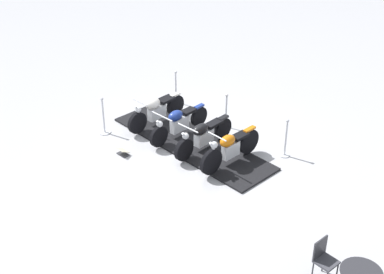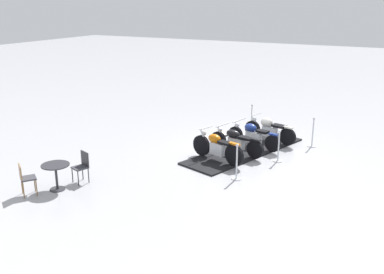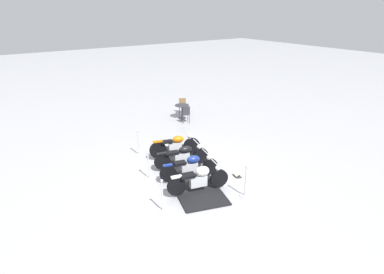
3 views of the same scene
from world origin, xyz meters
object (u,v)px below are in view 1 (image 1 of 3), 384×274
Objects in this scene: motorcycle_copper at (230,148)px; cafe_chair_across_table at (324,258)px; motorcycle_cream at (156,109)px; stanchion_right_front at (104,122)px; stanchion_left_front at (176,92)px; motorcycle_navy at (178,122)px; stanchion_left_mid at (226,116)px; motorcycle_black at (203,135)px; stanchion_left_rear at (285,143)px; info_placard at (123,152)px.

cafe_chair_across_table is (2.80, 3.41, -0.00)m from motorcycle_copper.
stanchion_right_front is (1.10, -1.08, -0.19)m from motorcycle_cream.
motorcycle_cream is at bearing 9.38° from stanchion_left_front.
motorcycle_cream reaches higher than motorcycle_navy.
stanchion_right_front is at bearing -54.97° from stanchion_left_mid.
stanchion_left_front reaches higher than motorcycle_copper.
stanchion_left_mid reaches higher than motorcycle_black.
motorcycle_copper is at bearing -43.38° from stanchion_left_rear.
stanchion_left_mid reaches higher than motorcycle_navy.
motorcycle_copper is at bearing -143.63° from info_placard.
motorcycle_black is 2.24m from info_placard.
stanchion_left_rear is 0.98× the size of stanchion_right_front.
cafe_chair_across_table reaches higher than info_placard.
stanchion_left_rear is at bearing 115.75° from motorcycle_navy.
motorcycle_cream is at bearing 168.72° from cafe_chair_across_table.
motorcycle_navy is 0.99m from motorcycle_black.
stanchion_left_front is 2.20m from stanchion_left_mid.
motorcycle_navy is 1.92× the size of stanchion_right_front.
motorcycle_black is at bearing 87.29° from motorcycle_cream.
stanchion_right_front is at bearing -69.62° from motorcycle_copper.
info_placard is (2.13, -3.85, -0.33)m from stanchion_left_rear.
motorcycle_navy is 2.00× the size of stanchion_left_mid.
stanchion_left_mid is 2.81× the size of info_placard.
motorcycle_copper reaches higher than motorcycle_navy.
stanchion_left_rear is 5.22m from stanchion_right_front.
cafe_chair_across_table is at bearing 43.79° from stanchion_left_mid.
stanchion_left_rear is 2.89× the size of info_placard.
motorcycle_black reaches higher than motorcycle_navy.
info_placard is (0.97, -2.75, -0.47)m from motorcycle_copper.
motorcycle_navy is 2.19m from stanchion_right_front.
stanchion_left_rear is 4.42m from info_placard.
motorcycle_cream is 1.95× the size of stanchion_left_front.
stanchion_left_rear is at bearing -134.07° from info_placard.
motorcycle_navy is 1.95× the size of stanchion_left_rear.
cafe_chair_across_table is (4.60, 4.41, 0.18)m from stanchion_left_mid.
motorcycle_black is 5.58× the size of info_placard.
motorcycle_navy is at bearing 166.70° from cafe_chair_across_table.
stanchion_right_front is (2.05, -2.92, -0.00)m from stanchion_left_mid.
stanchion_left_front is 0.98× the size of stanchion_left_rear.
motorcycle_cream is 5.54× the size of info_placard.
stanchion_left_front reaches higher than motorcycle_navy.
motorcycle_black is at bearing 44.98° from stanchion_left_front.
motorcycle_copper is at bearing 29.06° from stanchion_left_mid.
motorcycle_cream is at bearing -92.98° from motorcycle_navy.
cafe_chair_across_table is at bearing 67.44° from motorcycle_copper.
motorcycle_black is at bearing 88.22° from motorcycle_navy.
stanchion_left_front is at bearing -67.19° from info_placard.
stanchion_right_front is 1.23× the size of cafe_chair_across_table.
motorcycle_navy is 1.01× the size of motorcycle_black.
stanchion_right_front reaches higher than motorcycle_black.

